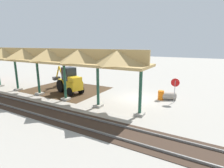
# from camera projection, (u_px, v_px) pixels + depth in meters

# --- Properties ---
(ground_plane) EXTENTS (120.00, 120.00, 0.00)m
(ground_plane) POSITION_uv_depth(u_px,v_px,m) (138.00, 99.00, 17.28)
(ground_plane) COLOR #9E998E
(dirt_work_zone) EXTENTS (8.82, 7.00, 0.01)m
(dirt_work_zone) POSITION_uv_depth(u_px,v_px,m) (67.00, 89.00, 20.86)
(dirt_work_zone) COLOR #42301E
(dirt_work_zone) RESTS_ON ground
(platform_canopy) EXTENTS (20.04, 3.20, 4.90)m
(platform_canopy) POSITION_uv_depth(u_px,v_px,m) (49.00, 56.00, 16.88)
(platform_canopy) COLOR #9E998E
(platform_canopy) RESTS_ON ground
(rail_tracks) EXTENTS (60.00, 2.58, 0.15)m
(rail_tracks) POSITION_uv_depth(u_px,v_px,m) (99.00, 127.00, 11.36)
(rail_tracks) COLOR slate
(rail_tracks) RESTS_ON ground
(stop_sign) EXTENTS (0.76, 0.06, 2.26)m
(stop_sign) POSITION_uv_depth(u_px,v_px,m) (175.00, 85.00, 15.88)
(stop_sign) COLOR gray
(stop_sign) RESTS_ON ground
(backhoe) EXTENTS (5.40, 2.80, 2.82)m
(backhoe) POSITION_uv_depth(u_px,v_px,m) (69.00, 81.00, 19.25)
(backhoe) COLOR yellow
(backhoe) RESTS_ON ground
(dirt_mound) EXTENTS (5.45, 5.45, 1.64)m
(dirt_mound) POSITION_uv_depth(u_px,v_px,m) (64.00, 86.00, 22.31)
(dirt_mound) COLOR #42301E
(dirt_mound) RESTS_ON ground
(concrete_pipe) EXTENTS (1.49, 1.24, 0.73)m
(concrete_pipe) POSITION_uv_depth(u_px,v_px,m) (169.00, 96.00, 16.97)
(concrete_pipe) COLOR #9E9384
(concrete_pipe) RESTS_ON ground
(traffic_barrel) EXTENTS (0.56, 0.56, 0.90)m
(traffic_barrel) POSITION_uv_depth(u_px,v_px,m) (161.00, 95.00, 16.91)
(traffic_barrel) COLOR orange
(traffic_barrel) RESTS_ON ground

